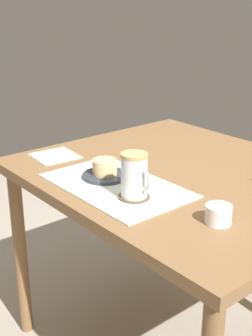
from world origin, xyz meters
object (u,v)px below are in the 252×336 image
at_px(pastry, 105,167).
at_px(sugar_bowl, 218,214).
at_px(pastry_plate, 105,176).
at_px(coffee_mug, 135,175).
at_px(dining_table, 183,194).

relative_size(pastry, sugar_bowl, 1.13).
bearing_deg(pastry, pastry_plate, 90.00).
relative_size(pastry, coffee_mug, 0.61).
distance_m(pastry_plate, sugar_bowl, 0.44).
relative_size(pastry_plate, pastry, 1.83).
height_order(pastry_plate, pastry, pastry).
xyz_separation_m(pastry_plate, sugar_bowl, (0.44, 0.04, 0.02)).
xyz_separation_m(coffee_mug, sugar_bowl, (0.25, 0.07, -0.05)).
distance_m(coffee_mug, sugar_bowl, 0.27).
height_order(dining_table, pastry, pastry).
bearing_deg(pastry_plate, sugar_bowl, 5.16).
height_order(coffee_mug, sugar_bowl, coffee_mug).
distance_m(dining_table, pastry_plate, 0.29).
distance_m(pastry, sugar_bowl, 0.44).
distance_m(dining_table, pastry, 0.30).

